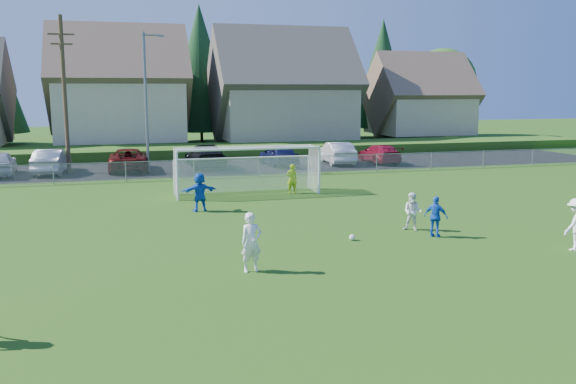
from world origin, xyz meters
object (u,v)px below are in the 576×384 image
object	(u,v)px
goalkeeper	(292,179)
car_b	(52,161)
player_white_b	(413,212)
car_g	(379,154)
car_d	(206,156)
player_blue_a	(436,217)
player_white_c	(576,224)
soccer_goal	(246,163)
player_white_a	(251,242)
player_blue_b	(200,192)
car_e	(279,155)
soccer_ball	(352,237)
car_c	(128,159)
car_f	(337,153)

from	to	relation	value
goalkeeper	car_b	bearing A→B (deg)	-40.62
player_white_b	car_g	distance (m)	21.87
player_white_b	goalkeeper	world-z (taller)	goalkeeper
car_d	player_blue_a	bearing A→B (deg)	101.59
player_white_b	car_b	size ratio (longest dim) A/B	0.31
player_white_c	soccer_goal	xyz separation A→B (m)	(-8.42, 14.11, 0.73)
player_white_b	car_d	size ratio (longest dim) A/B	0.27
player_white_a	player_blue_a	distance (m)	7.85
player_blue_b	goalkeeper	bearing A→B (deg)	-155.89
car_d	soccer_goal	distance (m)	11.29
soccer_goal	car_e	bearing A→B (deg)	67.12
soccer_ball	soccer_goal	size ratio (longest dim) A/B	0.03
car_c	car_g	bearing A→B (deg)	179.53
car_b	car_f	xyz separation A→B (m)	(19.58, -0.09, -0.00)
car_e	car_c	bearing A→B (deg)	-5.57
soccer_ball	player_white_a	distance (m)	5.16
car_f	soccer_goal	distance (m)	14.15
player_white_a	soccer_goal	world-z (taller)	soccer_goal
car_f	car_g	distance (m)	3.21
goalkeeper	car_g	world-z (taller)	goalkeeper
player_white_c	car_f	size ratio (longest dim) A/B	0.37
car_d	soccer_goal	bearing A→B (deg)	90.92
player_white_c	car_f	bearing A→B (deg)	-110.92
soccer_ball	soccer_goal	world-z (taller)	soccer_goal
player_white_c	soccer_goal	size ratio (longest dim) A/B	0.24
player_blue_b	goalkeeper	distance (m)	6.26
car_b	car_d	size ratio (longest dim) A/B	0.87
soccer_ball	car_g	bearing A→B (deg)	63.58
goalkeeper	car_d	bearing A→B (deg)	-75.21
player_blue_b	car_f	bearing A→B (deg)	-137.62
soccer_ball	car_d	size ratio (longest dim) A/B	0.04
player_blue_a	goalkeeper	bearing A→B (deg)	-30.25
player_blue_b	car_e	bearing A→B (deg)	-125.59
player_white_b	goalkeeper	bearing A→B (deg)	142.85
player_blue_b	car_c	xyz separation A→B (m)	(-2.79, 14.94, -0.11)
player_white_a	car_c	distance (m)	24.73
goalkeeper	car_c	bearing A→B (deg)	-53.94
player_white_a	car_c	xyz separation A→B (m)	(-3.07, 24.54, -0.14)
goalkeeper	soccer_ball	bearing A→B (deg)	87.40
car_e	soccer_goal	world-z (taller)	soccer_goal
player_white_b	player_white_a	bearing A→B (deg)	-113.38
player_blue_a	car_f	bearing A→B (deg)	-54.32
player_white_a	car_e	bearing A→B (deg)	62.65
player_blue_a	car_b	size ratio (longest dim) A/B	0.32
player_blue_b	soccer_ball	bearing A→B (deg)	115.06
player_white_a	car_e	xyz separation A→B (m)	(7.31, 24.52, -0.14)
player_white_b	car_c	world-z (taller)	car_c
player_blue_a	car_f	world-z (taller)	car_f
car_d	car_g	distance (m)	12.77
goalkeeper	car_e	world-z (taller)	goalkeeper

